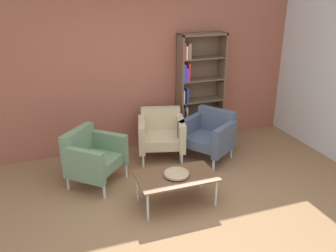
% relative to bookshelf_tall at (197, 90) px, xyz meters
% --- Properties ---
extents(ground_plane, '(8.32, 8.32, 0.00)m').
position_rel_bookshelf_tall_xyz_m(ground_plane, '(-1.03, -2.25, -0.95)').
color(ground_plane, olive).
extents(brick_back_panel, '(6.40, 0.12, 2.90)m').
position_rel_bookshelf_tall_xyz_m(brick_back_panel, '(-1.03, 0.21, 0.50)').
color(brick_back_panel, '#9E5642').
rests_on(brick_back_panel, ground_plane).
extents(bookshelf_tall, '(0.80, 0.30, 1.90)m').
position_rel_bookshelf_tall_xyz_m(bookshelf_tall, '(0.00, 0.00, 0.00)').
color(bookshelf_tall, brown).
rests_on(bookshelf_tall, ground_plane).
extents(coffee_table_low, '(1.00, 0.56, 0.40)m').
position_rel_bookshelf_tall_xyz_m(coffee_table_low, '(-1.04, -1.75, -0.58)').
color(coffee_table_low, brown).
rests_on(coffee_table_low, ground_plane).
extents(decorative_bowl, '(0.32, 0.32, 0.05)m').
position_rel_bookshelf_tall_xyz_m(decorative_bowl, '(-1.04, -1.75, -0.51)').
color(decorative_bowl, tan).
rests_on(decorative_bowl, coffee_table_low).
extents(armchair_spare_guest, '(0.95, 0.95, 0.78)m').
position_rel_bookshelf_tall_xyz_m(armchair_spare_guest, '(-1.95, -0.86, -0.53)').
color(armchair_spare_guest, slate).
rests_on(armchair_spare_guest, ground_plane).
extents(armchair_by_bookshelf, '(0.86, 0.82, 0.78)m').
position_rel_bookshelf_tall_xyz_m(armchair_by_bookshelf, '(-0.79, -0.41, -0.53)').
color(armchair_by_bookshelf, '#C6B289').
rests_on(armchair_by_bookshelf, ground_plane).
extents(armchair_near_window, '(0.93, 0.94, 0.78)m').
position_rel_bookshelf_tall_xyz_m(armchair_near_window, '(-0.08, -0.71, -0.53)').
color(armchair_near_window, '#4C566B').
rests_on(armchair_near_window, ground_plane).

